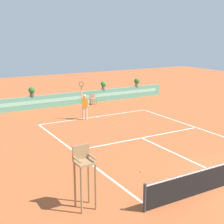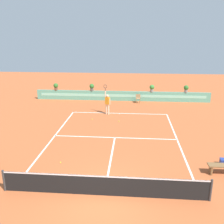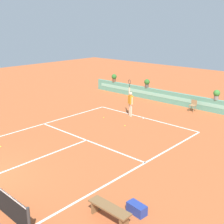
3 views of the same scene
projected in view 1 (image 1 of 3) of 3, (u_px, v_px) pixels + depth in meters
name	position (u px, v px, depth m)	size (l,w,h in m)	color
ground_plane	(146.00, 140.00, 17.88)	(60.00, 60.00, 0.00)	#B2562D
court_lines	(138.00, 136.00, 18.48)	(8.32, 11.94, 0.01)	white
back_wall_barrier	(70.00, 99.00, 26.49)	(18.00, 0.21, 1.00)	#599E84
umpire_chair	(84.00, 170.00, 10.67)	(0.60, 0.60, 2.14)	#99754C
ball_kid_chair	(93.00, 99.00, 26.70)	(0.44, 0.44, 0.85)	#99754C
tennis_player	(85.00, 105.00, 21.80)	(0.58, 0.34, 2.58)	beige
tennis_ball_near_baseline	(113.00, 124.00, 20.99)	(0.07, 0.07, 0.07)	#CCE033
tennis_ball_mid_court	(80.00, 127.00, 20.17)	(0.07, 0.07, 0.07)	#CCE033
tennis_ball_by_sideline	(141.00, 171.00, 13.76)	(0.07, 0.07, 0.07)	#CCE033
potted_plant_left	(32.00, 91.00, 24.74)	(0.48, 0.48, 0.72)	#514C47
potted_plant_far_right	(137.00, 82.00, 29.45)	(0.48, 0.48, 0.72)	gray
potted_plant_right	(103.00, 85.00, 27.77)	(0.48, 0.48, 0.72)	gray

